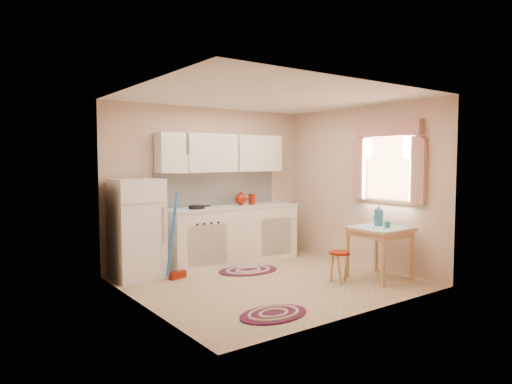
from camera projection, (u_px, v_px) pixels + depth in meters
room_shell at (269, 165)px, 6.40m from camera, size 3.64×3.60×2.52m
fridge at (137, 229)px, 6.37m from camera, size 0.65×0.60×1.40m
broom at (177, 236)px, 6.36m from camera, size 0.30×0.20×1.20m
base_cabinets at (232, 235)px, 7.38m from camera, size 2.25×0.60×0.88m
countertop at (232, 207)px, 7.35m from camera, size 2.27×0.62×0.04m
frying_pan at (197, 207)px, 6.91m from camera, size 0.29×0.29×0.05m
red_kettle at (241, 199)px, 7.44m from camera, size 0.24×0.23×0.21m
red_canister at (252, 200)px, 7.57m from camera, size 0.14×0.14×0.16m
table at (379, 253)px, 6.37m from camera, size 0.72×0.72×0.72m
stool at (339, 267)px, 6.20m from camera, size 0.35×0.35×0.42m
coffee_pot at (379, 215)px, 6.50m from camera, size 0.15×0.13×0.31m
mug at (387, 225)px, 6.28m from camera, size 0.10×0.10×0.10m
rug_center at (248, 270)px, 6.82m from camera, size 1.01×0.75×0.02m
rug_left at (274, 314)px, 4.89m from camera, size 0.82×0.55×0.02m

